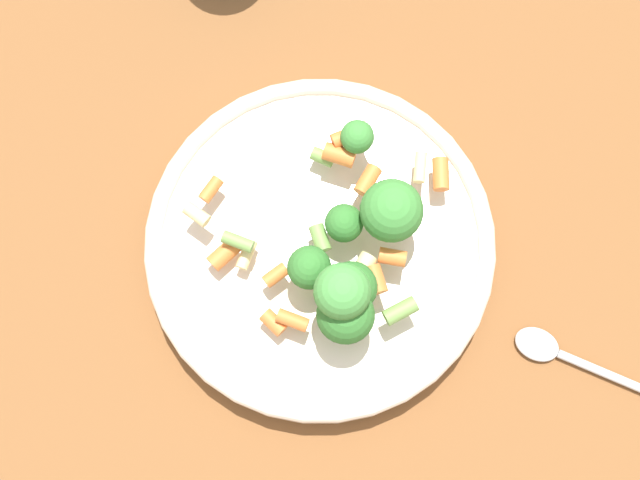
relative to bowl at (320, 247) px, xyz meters
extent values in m
plane|color=brown|center=(0.00, 0.00, -0.02)|extent=(3.00, 3.00, 0.00)
cylinder|color=beige|center=(0.00, 0.00, 0.00)|extent=(0.28, 0.28, 0.03)
torus|color=beige|center=(0.00, 0.00, 0.01)|extent=(0.28, 0.28, 0.01)
cylinder|color=#8CB766|center=(-0.01, -0.02, 0.02)|extent=(0.01, 0.01, 0.01)
sphere|color=#33722D|center=(-0.01, -0.02, 0.04)|extent=(0.03, 0.03, 0.03)
cylinder|color=#8CB766|center=(0.03, -0.08, 0.04)|extent=(0.01, 0.01, 0.01)
sphere|color=#3D8438|center=(0.03, -0.08, 0.05)|extent=(0.03, 0.03, 0.03)
cylinder|color=#8CB766|center=(-0.01, 0.03, 0.03)|extent=(0.01, 0.01, 0.02)
sphere|color=#33722D|center=(-0.01, 0.03, 0.05)|extent=(0.03, 0.03, 0.03)
cylinder|color=#8CB766|center=(-0.03, -0.04, 0.03)|extent=(0.02, 0.02, 0.02)
sphere|color=#3D8438|center=(-0.03, -0.04, 0.06)|extent=(0.05, 0.05, 0.05)
cylinder|color=#8CB766|center=(-0.05, 0.04, 0.03)|extent=(0.02, 0.02, 0.02)
sphere|color=#33722D|center=(-0.05, 0.04, 0.06)|extent=(0.04, 0.04, 0.04)
cylinder|color=#8CB766|center=(-0.04, 0.02, 0.03)|extent=(0.01, 0.01, 0.02)
sphere|color=#33722D|center=(-0.04, 0.02, 0.06)|extent=(0.04, 0.04, 0.04)
cylinder|color=#8CB766|center=(-0.04, 0.03, 0.05)|extent=(0.01, 0.01, 0.02)
sphere|color=#479342|center=(-0.04, 0.03, 0.08)|extent=(0.04, 0.04, 0.04)
cylinder|color=orange|center=(0.03, -0.08, 0.05)|extent=(0.02, 0.03, 0.01)
cylinder|color=orange|center=(0.09, 0.02, 0.03)|extent=(0.01, 0.02, 0.01)
cylinder|color=orange|center=(-0.05, -0.02, 0.04)|extent=(0.02, 0.02, 0.01)
cylinder|color=#729E4C|center=(-0.08, 0.01, 0.04)|extent=(0.02, 0.03, 0.01)
cylinder|color=beige|center=(0.04, 0.04, 0.03)|extent=(0.02, 0.02, 0.01)
cylinder|color=beige|center=(0.08, 0.05, 0.04)|extent=(0.02, 0.01, 0.01)
cylinder|color=beige|center=(-0.04, 0.00, 0.04)|extent=(0.02, 0.03, 0.01)
cylinder|color=orange|center=(-0.04, -0.10, 0.03)|extent=(0.03, 0.03, 0.01)
cylinder|color=orange|center=(0.03, -0.06, 0.04)|extent=(0.03, 0.02, 0.01)
cylinder|color=#729E4C|center=(0.04, -0.05, 0.03)|extent=(0.02, 0.02, 0.01)
cylinder|color=orange|center=(0.05, 0.06, 0.03)|extent=(0.02, 0.03, 0.01)
cylinder|color=orange|center=(-0.05, 0.00, 0.04)|extent=(0.02, 0.02, 0.01)
cylinder|color=#729E4C|center=(0.05, 0.04, 0.04)|extent=(0.03, 0.02, 0.01)
cylinder|color=beige|center=(-0.02, -0.09, 0.03)|extent=(0.02, 0.03, 0.01)
cylinder|color=orange|center=(-0.01, 0.07, 0.03)|extent=(0.02, 0.01, 0.01)
cylinder|color=orange|center=(-0.02, 0.06, 0.04)|extent=(0.03, 0.02, 0.01)
cylinder|color=orange|center=(0.01, 0.04, 0.03)|extent=(0.01, 0.02, 0.01)
cylinder|color=#729E4C|center=(0.00, 0.00, 0.03)|extent=(0.02, 0.02, 0.01)
cylinder|color=orange|center=(-0.03, -0.06, 0.04)|extent=(0.01, 0.02, 0.01)
cylinder|color=orange|center=(0.00, -0.06, 0.04)|extent=(0.02, 0.03, 0.01)
ellipsoid|color=silver|center=(-0.18, -0.05, -0.02)|extent=(0.04, 0.03, 0.01)
camera|label=1|loc=(-0.09, 0.11, 0.70)|focal=50.00mm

